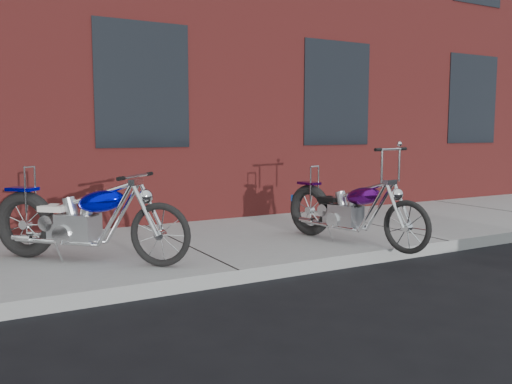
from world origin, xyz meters
TOP-DOWN VIEW (x-y plane):
  - ground at (0.00, 0.00)m, footprint 120.00×120.00m
  - sidewalk at (0.00, 1.50)m, footprint 22.00×3.00m
  - building_brick at (0.00, 8.00)m, footprint 22.00×10.00m
  - chopper_purple at (1.82, 0.51)m, footprint 0.66×2.11m
  - chopper_blue at (-1.25, 1.12)m, footprint 1.73×1.69m

SIDE VIEW (x-z plane):
  - ground at x=0.00m, z-range 0.00..0.00m
  - sidewalk at x=0.00m, z-range 0.00..0.15m
  - chopper_purple at x=1.82m, z-range -0.06..1.13m
  - chopper_blue at x=-1.25m, z-range 0.06..1.07m
  - building_brick at x=0.00m, z-range 0.00..8.00m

